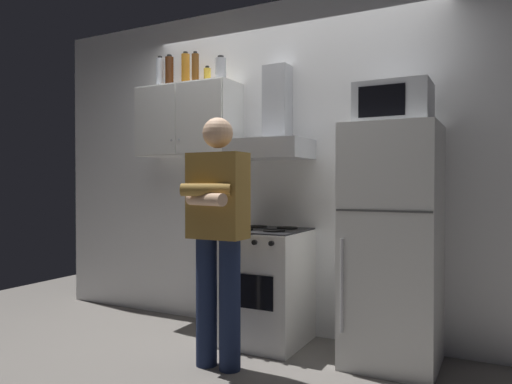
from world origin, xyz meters
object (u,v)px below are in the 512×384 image
upper_cabinet (188,121)px  range_hood (272,134)px  bottle_vodka_clear (160,73)px  bottle_canister_steel (221,70)px  microwave (393,104)px  person_standing (217,231)px  stove_oven (265,285)px  refrigerator (392,245)px  bottle_spice_jar (207,76)px  bottle_rum_dark (169,72)px  bottle_beer_brown (195,69)px  bottle_liquor_amber (186,70)px

upper_cabinet → range_hood: bearing=0.1°
bottle_vodka_clear → bottle_canister_steel: (0.63, 0.00, -0.04)m
range_hood → microwave: size_ratio=1.56×
upper_cabinet → range_hood: range_hood is taller
range_hood → microwave: (0.95, -0.11, 0.14)m
person_standing → bottle_vodka_clear: bottle_vodka_clear is taller
person_standing → bottle_canister_steel: (-0.42, 0.72, 1.25)m
stove_oven → range_hood: size_ratio=1.17×
upper_cabinet → microwave: (1.75, -0.11, -0.01)m
microwave → person_standing: 1.45m
range_hood → refrigerator: range_hood is taller
range_hood → bottle_canister_steel: 0.72m
upper_cabinet → bottle_spice_jar: bearing=2.1°
upper_cabinet → microwave: size_ratio=1.88×
range_hood → bottle_spice_jar: bottle_spice_jar is taller
bottle_rum_dark → bottle_spice_jar: bearing=3.5°
stove_oven → bottle_vodka_clear: bottle_vodka_clear is taller
bottle_beer_brown → bottle_liquor_amber: (-0.15, 0.07, 0.02)m
stove_oven → refrigerator: bearing=0.0°
upper_cabinet → person_standing: 1.35m
bottle_beer_brown → bottle_vodka_clear: bearing=177.4°
microwave → stove_oven: bearing=-178.8°
range_hood → bottle_spice_jar: 0.80m
bottle_rum_dark → person_standing: bearing=-37.4°
person_standing → bottle_liquor_amber: (-0.80, 0.77, 1.30)m
bottle_rum_dark → bottle_liquor_amber: size_ratio=0.93×
range_hood → bottle_rum_dark: (-0.99, -0.02, 0.59)m
range_hood → bottle_beer_brown: bearing=-177.6°
refrigerator → bottle_liquor_amber: 2.29m
upper_cabinet → stove_oven: size_ratio=1.03×
stove_oven → refrigerator: 1.02m
bottle_canister_steel → upper_cabinet: bearing=178.3°
refrigerator → microwave: size_ratio=3.33×
bottle_rum_dark → bottle_canister_steel: 0.52m
upper_cabinet → refrigerator: 2.00m
person_standing → bottle_spice_jar: 1.53m
bottle_rum_dark → bottle_spice_jar: size_ratio=1.92×
bottle_spice_jar → stove_oven: bearing=-12.3°
upper_cabinet → stove_oven: bearing=-8.9°
person_standing → bottle_canister_steel: bearing=120.0°
microwave → bottle_rum_dark: bottle_rum_dark is taller
upper_cabinet → bottle_rum_dark: size_ratio=3.18×
refrigerator → bottle_vodka_clear: (-2.04, 0.11, 1.39)m
microwave → bottle_rum_dark: size_ratio=1.70×
refrigerator → bottle_beer_brown: size_ratio=5.88×
bottle_rum_dark → bottle_beer_brown: size_ratio=1.04×
stove_oven → microwave: 1.62m
refrigerator → microwave: microwave is taller
bottle_spice_jar → bottle_canister_steel: (0.14, -0.02, 0.03)m
bottle_liquor_amber → bottle_canister_steel: (0.39, -0.05, -0.05)m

